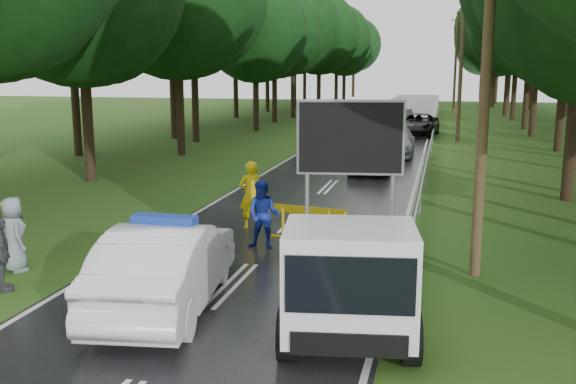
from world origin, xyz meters
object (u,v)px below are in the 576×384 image
(queue_car_fourth, at_px, (400,118))
(barrier, at_px, (306,215))
(civilian, at_px, (263,215))
(queue_car_first, at_px, (373,155))
(work_truck, at_px, (349,270))
(queue_car_third, at_px, (418,125))
(police_sedan, at_px, (166,266))
(queue_car_second, at_px, (394,141))
(officer, at_px, (251,195))

(queue_car_fourth, bearing_deg, barrier, -85.70)
(civilian, bearing_deg, queue_car_first, 84.08)
(work_truck, bearing_deg, queue_car_third, 81.69)
(police_sedan, height_order, queue_car_second, police_sedan)
(queue_car_second, relative_size, queue_car_third, 0.96)
(officer, distance_m, queue_car_first, 11.51)
(queue_car_third, bearing_deg, queue_car_first, -90.11)
(civilian, xyz_separation_m, queue_car_second, (1.88, 19.27, -0.14))
(officer, bearing_deg, queue_car_second, -137.89)
(work_truck, height_order, queue_car_second, work_truck)
(police_sedan, relative_size, queue_car_second, 1.02)
(civilian, bearing_deg, police_sedan, -98.87)
(work_truck, xyz_separation_m, queue_car_third, (-0.21, 34.20, -0.33))
(work_truck, height_order, queue_car_first, work_truck)
(work_truck, relative_size, officer, 2.65)
(barrier, bearing_deg, work_truck, -61.75)
(queue_car_first, bearing_deg, work_truck, -84.08)
(police_sedan, height_order, civilian, police_sedan)
(civilian, xyz_separation_m, queue_car_first, (1.40, 13.27, -0.14))
(barrier, relative_size, queue_car_first, 0.51)
(officer, relative_size, queue_car_second, 0.38)
(officer, bearing_deg, barrier, 113.33)
(officer, bearing_deg, police_sedan, 53.56)
(queue_car_second, distance_m, queue_car_third, 10.33)
(queue_car_third, bearing_deg, queue_car_second, -90.14)
(barrier, height_order, queue_car_fourth, queue_car_fourth)
(queue_car_second, bearing_deg, barrier, -93.70)
(barrier, height_order, civilian, civilian)
(work_truck, xyz_separation_m, queue_car_first, (-1.53, 17.91, -0.32))
(barrier, xyz_separation_m, queue_car_fourth, (0.17, 35.04, -0.03))
(queue_car_third, bearing_deg, officer, -93.07)
(queue_car_first, bearing_deg, queue_car_fourth, 91.82)
(civilian, bearing_deg, queue_car_third, 84.85)
(civilian, distance_m, queue_car_first, 13.34)
(queue_car_third, xyz_separation_m, queue_car_fourth, (-1.63, 6.48, -0.06))
(barrier, height_order, queue_car_first, queue_car_first)
(police_sedan, distance_m, officer, 6.52)
(civilian, relative_size, queue_car_first, 0.40)
(queue_car_fourth, bearing_deg, queue_car_first, -84.64)
(police_sedan, bearing_deg, queue_car_fourth, -100.87)
(police_sedan, xyz_separation_m, work_truck, (3.64, -0.13, 0.24))
(police_sedan, height_order, queue_car_fourth, police_sedan)
(police_sedan, height_order, officer, officer)
(police_sedan, distance_m, barrier, 5.75)
(barrier, distance_m, queue_car_second, 18.29)
(officer, relative_size, queue_car_fourth, 0.47)
(work_truck, xyz_separation_m, civilian, (-2.92, 4.64, -0.19))
(barrier, distance_m, officer, 2.14)
(work_truck, bearing_deg, queue_car_fourth, 83.92)
(work_truck, relative_size, queue_car_second, 1.01)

